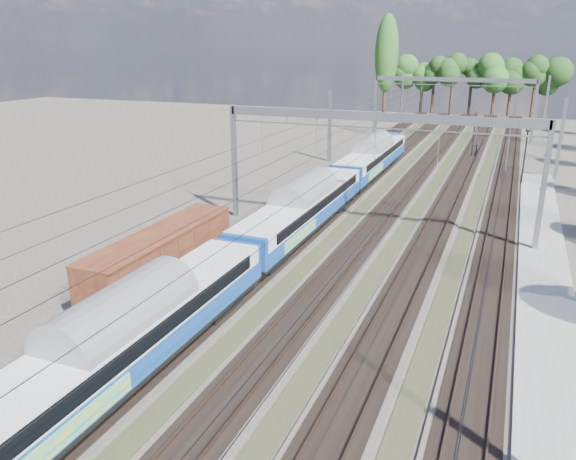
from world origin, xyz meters
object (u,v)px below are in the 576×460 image
at_px(signal_far, 526,147).
at_px(emu_train, 302,203).
at_px(signal_near, 474,129).
at_px(worker, 476,151).
at_px(freight_boxcar, 162,254).

bearing_deg(signal_far, emu_train, -134.39).
distance_m(signal_near, signal_far, 14.78).
distance_m(worker, signal_near, 2.76).
bearing_deg(emu_train, signal_near, 76.17).
relative_size(emu_train, freight_boxcar, 5.11).
bearing_deg(signal_far, worker, 99.99).
height_order(worker, signal_near, signal_near).
height_order(emu_train, freight_boxcar, emu_train).
height_order(signal_near, signal_far, signal_far).
distance_m(freight_boxcar, worker, 50.33).
relative_size(emu_train, signal_near, 11.25).
height_order(emu_train, signal_far, signal_far).
xyz_separation_m(emu_train, freight_boxcar, (-4.50, -11.35, -0.63)).
bearing_deg(freight_boxcar, signal_far, 60.63).
relative_size(freight_boxcar, worker, 7.29).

